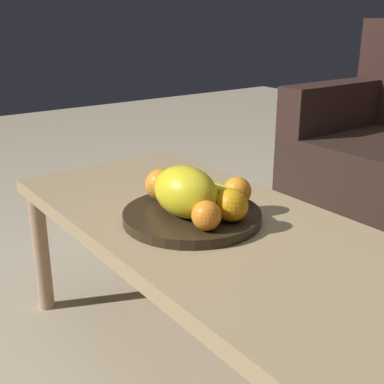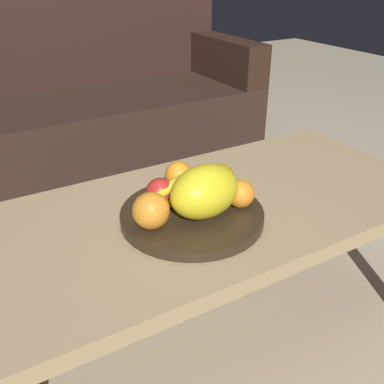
{
  "view_description": "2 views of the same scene",
  "coord_description": "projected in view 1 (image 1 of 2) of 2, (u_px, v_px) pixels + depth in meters",
  "views": [
    {
      "loc": [
        0.89,
        -0.73,
        0.94
      ],
      "look_at": [
        -0.05,
        -0.04,
        0.52
      ],
      "focal_mm": 47.81,
      "sensor_mm": 36.0,
      "label": 1
    },
    {
      "loc": [
        -0.51,
        -0.81,
        1.0
      ],
      "look_at": [
        -0.05,
        -0.04,
        0.52
      ],
      "focal_mm": 40.93,
      "sensor_mm": 36.0,
      "label": 2
    }
  ],
  "objects": [
    {
      "name": "banana_bunch",
      "position": [
        203.0,
        196.0,
        1.29
      ],
      "size": [
        0.17,
        0.12,
        0.06
      ],
      "color": "yellow",
      "rests_on": "fruit_bowl"
    },
    {
      "name": "orange_front",
      "position": [
        237.0,
        191.0,
        1.29
      ],
      "size": [
        0.07,
        0.07,
        0.07
      ],
      "primitive_type": "sphere",
      "color": "orange",
      "rests_on": "fruit_bowl"
    },
    {
      "name": "orange_right",
      "position": [
        233.0,
        205.0,
        1.19
      ],
      "size": [
        0.08,
        0.08,
        0.08
      ],
      "primitive_type": "sphere",
      "color": "orange",
      "rests_on": "fruit_bowl"
    },
    {
      "name": "coffee_table",
      "position": [
        218.0,
        241.0,
        1.26
      ],
      "size": [
        1.27,
        0.57,
        0.45
      ],
      "color": "tan",
      "rests_on": "ground_plane"
    },
    {
      "name": "ground_plane",
      "position": [
        215.0,
        374.0,
        1.4
      ],
      "size": [
        8.0,
        8.0,
        0.0
      ],
      "primitive_type": "plane",
      "color": "tan"
    },
    {
      "name": "melon_large_front",
      "position": [
        185.0,
        192.0,
        1.21
      ],
      "size": [
        0.19,
        0.15,
        0.12
      ],
      "primitive_type": "ellipsoid",
      "rotation": [
        0.0,
        0.0,
        0.14
      ],
      "color": "yellow",
      "rests_on": "fruit_bowl"
    },
    {
      "name": "apple_front",
      "position": [
        200.0,
        187.0,
        1.32
      ],
      "size": [
        0.07,
        0.07,
        0.07
      ],
      "primitive_type": "sphere",
      "color": "red",
      "rests_on": "fruit_bowl"
    },
    {
      "name": "orange_left",
      "position": [
        161.0,
        184.0,
        1.32
      ],
      "size": [
        0.08,
        0.08,
        0.08
      ],
      "primitive_type": "sphere",
      "color": "orange",
      "rests_on": "fruit_bowl"
    },
    {
      "name": "fruit_bowl",
      "position": [
        192.0,
        216.0,
        1.26
      ],
      "size": [
        0.34,
        0.34,
        0.03
      ],
      "primitive_type": "cylinder",
      "color": "#2F2416",
      "rests_on": "coffee_table"
    },
    {
      "name": "orange_back",
      "position": [
        206.0,
        216.0,
        1.14
      ],
      "size": [
        0.07,
        0.07,
        0.07
      ],
      "primitive_type": "sphere",
      "color": "orange",
      "rests_on": "fruit_bowl"
    }
  ]
}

